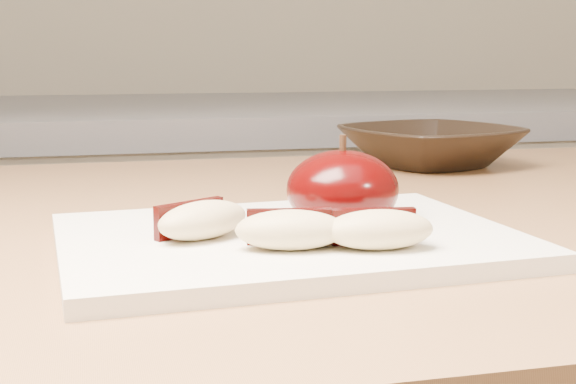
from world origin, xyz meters
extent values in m
cube|color=slate|center=(0.00, 1.20, 0.92)|extent=(2.40, 0.62, 0.04)
cube|color=olive|center=(0.00, 0.50, 0.88)|extent=(1.64, 0.64, 0.04)
cube|color=silver|center=(0.07, 0.39, 0.91)|extent=(0.29, 0.22, 0.01)
ellipsoid|color=black|center=(0.12, 0.42, 0.93)|extent=(0.08, 0.08, 0.05)
cylinder|color=black|center=(0.12, 0.42, 0.96)|extent=(0.00, 0.00, 0.01)
ellipsoid|color=#CCB681|center=(0.02, 0.38, 0.92)|extent=(0.07, 0.06, 0.02)
cube|color=black|center=(0.01, 0.39, 0.92)|extent=(0.04, 0.03, 0.02)
ellipsoid|color=#CCB681|center=(0.06, 0.34, 0.92)|extent=(0.07, 0.04, 0.02)
cube|color=black|center=(0.06, 0.36, 0.92)|extent=(0.05, 0.01, 0.02)
ellipsoid|color=#CCB681|center=(0.11, 0.33, 0.92)|extent=(0.07, 0.04, 0.02)
cube|color=black|center=(0.11, 0.35, 0.92)|extent=(0.05, 0.01, 0.02)
imported|color=black|center=(0.31, 0.71, 0.92)|extent=(0.22, 0.22, 0.04)
camera|label=1|loc=(-0.05, -0.08, 1.02)|focal=50.00mm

